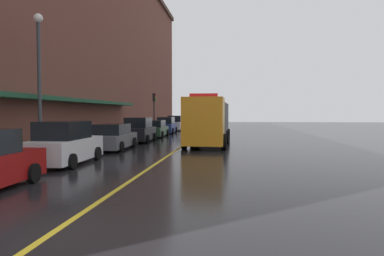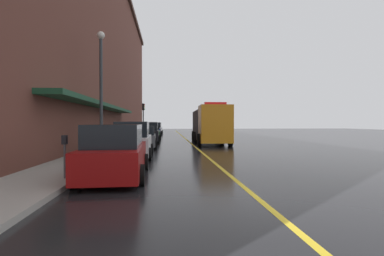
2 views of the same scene
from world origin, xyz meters
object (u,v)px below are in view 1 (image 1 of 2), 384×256
parked_car_5 (166,126)px  parking_meter_0 (62,137)px  parked_car_4 (155,129)px  parked_car_1 (65,144)px  utility_truck (209,122)px  street_lamp_left (39,69)px  parking_meter_3 (113,129)px  parked_car_7 (181,123)px  traffic_light_near (154,105)px  parked_car_2 (113,137)px  parking_meter_1 (128,127)px  parked_car_6 (176,124)px  parked_car_3 (139,131)px

parked_car_5 → parking_meter_0: (-1.41, -21.29, 0.21)m
parked_car_4 → parked_car_1: bearing=177.9°
utility_truck → street_lamp_left: 12.08m
parking_meter_3 → parked_car_4: bearing=79.0°
utility_truck → street_lamp_left: bearing=-39.3°
parked_car_7 → traffic_light_near: bearing=173.0°
parked_car_2 → parked_car_7: parked_car_7 is taller
parked_car_2 → traffic_light_near: bearing=2.7°
parking_meter_1 → traffic_light_near: (0.06, 9.78, 2.10)m
parked_car_6 → street_lamp_left: street_lamp_left is taller
parking_meter_3 → parked_car_3: bearing=52.7°
parked_car_3 → parked_car_7: bearing=-0.8°
traffic_light_near → street_lamp_left: bearing=-91.7°
parked_car_5 → parked_car_1: bearing=177.9°
parked_car_3 → parked_car_7: parked_car_3 is taller
parked_car_3 → parked_car_5: parked_car_3 is taller
parked_car_1 → parked_car_7: (-0.02, 35.47, -0.11)m
parking_meter_1 → parked_car_2: bearing=-79.5°
parked_car_3 → parked_car_5: (-0.05, 11.67, -0.04)m
parked_car_1 → parked_car_6: (0.14, 29.83, -0.00)m
parked_car_2 → traffic_light_near: 17.57m
parked_car_5 → traffic_light_near: size_ratio=1.14×
parked_car_6 → parking_meter_1: bearing=176.8°
utility_truck → parking_meter_1: 7.90m
utility_truck → traffic_light_near: bearing=-150.7°
parking_meter_0 → parking_meter_3: (0.00, 7.72, 0.00)m
parked_car_6 → parking_meter_3: size_ratio=3.31×
parked_car_1 → utility_truck: 11.77m
utility_truck → parking_meter_1: (-7.07, 3.48, -0.60)m
parked_car_1 → parked_car_2: size_ratio=0.93×
parked_car_6 → street_lamp_left: size_ratio=0.63×
parked_car_1 → parking_meter_1: (-1.35, 13.74, 0.17)m
parked_car_1 → parked_car_5: size_ratio=0.92×
parked_car_1 → parked_car_6: 29.83m
parked_car_5 → parked_car_7: bearing=-1.6°
parked_car_1 → parking_meter_0: parked_car_1 is taller
utility_truck → parking_meter_0: bearing=-40.4°
parking_meter_0 → parking_meter_3: 7.72m
parked_car_7 → parking_meter_0: bearing=176.7°
parked_car_7 → utility_truck: 25.88m
parked_car_7 → parking_meter_0: 33.16m
parked_car_2 → parked_car_5: (0.00, 17.47, 0.09)m
parking_meter_3 → street_lamp_left: street_lamp_left is taller
street_lamp_left → utility_truck: bearing=49.3°
utility_truck → parking_meter_0: (-7.07, -7.92, -0.60)m
parked_car_5 → street_lamp_left: (-2.01, -22.29, 3.55)m
parked_car_4 → parking_meter_3: 7.72m
parked_car_4 → street_lamp_left: street_lamp_left is taller
parking_meter_1 → parking_meter_0: bearing=-90.0°
parked_car_4 → traffic_light_near: size_ratio=1.15×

